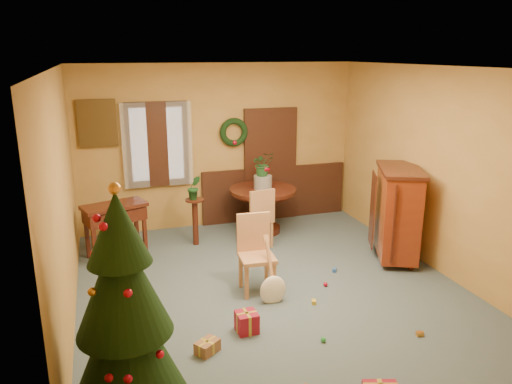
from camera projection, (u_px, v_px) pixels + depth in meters
name	position (u px, v px, depth m)	size (l,w,h in m)	color
room_envelope	(231.00, 164.00, 9.02)	(5.50, 5.50, 5.50)	#34444C
dining_table	(263.00, 202.00, 8.70)	(1.15, 1.15, 0.79)	#33170B
urn	(263.00, 182.00, 8.60)	(0.31, 0.31, 0.23)	slate
centerpiece_plant	(263.00, 164.00, 8.51)	(0.37, 0.32, 0.42)	#1E4C23
chair_near	(255.00, 250.00, 6.58)	(0.48, 0.48, 1.03)	#AB7144
chair_far	(259.00, 216.00, 8.01)	(0.49, 0.49, 0.99)	#AB7144
guitar	(273.00, 273.00, 6.26)	(0.35, 0.16, 0.82)	white
plant_stand	(195.00, 216.00, 8.14)	(0.30, 0.30, 0.78)	#33170B
stand_plant	(194.00, 187.00, 8.01)	(0.22, 0.18, 0.40)	#19471E
christmas_tree	(125.00, 321.00, 3.96)	(1.05, 1.05, 2.16)	#382111
writing_desk	(115.00, 217.00, 7.66)	(1.04, 0.73, 0.84)	#33170B
sideboard	(398.00, 211.00, 7.51)	(0.99, 1.26, 1.43)	#501209
gift_b	(247.00, 322.00, 5.67)	(0.24, 0.24, 0.24)	maroon
gift_c	(207.00, 347.00, 5.29)	(0.30, 0.28, 0.14)	brown
toy_a	(334.00, 270.00, 7.24)	(0.08, 0.05, 0.05)	#2550A0
toy_b	(323.00, 340.00, 5.48)	(0.06, 0.06, 0.06)	green
toy_c	(314.00, 302.00, 6.32)	(0.08, 0.05, 0.05)	gold
toy_d	(325.00, 284.00, 6.78)	(0.06, 0.06, 0.06)	#AC0B26
toy_e	(420.00, 334.00, 5.61)	(0.08, 0.05, 0.05)	orange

